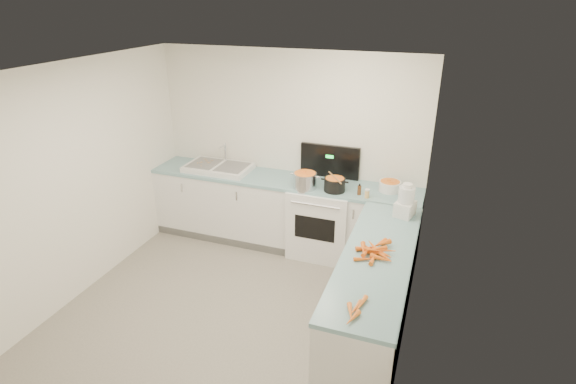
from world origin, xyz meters
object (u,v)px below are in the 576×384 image
(black_pot, at_px, (335,185))
(spice_jar, at_px, (367,194))
(sink, at_px, (219,167))
(mixing_bowl, at_px, (390,186))
(steel_pot, at_px, (305,181))
(stove, at_px, (322,219))
(food_processor, at_px, (406,202))
(extract_bottle, at_px, (359,190))

(black_pot, xyz_separation_m, spice_jar, (0.40, -0.07, -0.02))
(sink, height_order, black_pot, sink)
(mixing_bowl, bearing_deg, steel_pot, -165.46)
(stove, bearing_deg, steel_pot, -139.48)
(steel_pot, bearing_deg, black_pot, 4.72)
(sink, distance_m, spice_jar, 2.04)
(sink, relative_size, black_pot, 3.42)
(food_processor, bearing_deg, stove, 153.59)
(stove, bearing_deg, sink, 179.38)
(spice_jar, bearing_deg, steel_pot, 177.13)
(extract_bottle, height_order, spice_jar, extract_bottle)
(extract_bottle, relative_size, spice_jar, 1.22)
(stove, height_order, food_processor, stove)
(sink, xyz_separation_m, steel_pot, (1.26, -0.18, 0.05))
(steel_pot, relative_size, mixing_bowl, 1.11)
(sink, bearing_deg, extract_bottle, -4.61)
(mixing_bowl, distance_m, food_processor, 0.66)
(spice_jar, bearing_deg, stove, 161.05)
(steel_pot, relative_size, black_pot, 1.14)
(sink, xyz_separation_m, extract_bottle, (1.92, -0.16, 0.02))
(stove, distance_m, black_pot, 0.58)
(extract_bottle, distance_m, spice_jar, 0.12)
(sink, bearing_deg, mixing_bowl, 2.01)
(stove, xyz_separation_m, steel_pot, (-0.19, -0.16, 0.55))
(sink, relative_size, mixing_bowl, 3.32)
(black_pot, bearing_deg, mixing_bowl, 19.94)
(extract_bottle, bearing_deg, stove, 163.58)
(steel_pot, distance_m, spice_jar, 0.76)
(sink, height_order, extract_bottle, sink)
(steel_pot, relative_size, extract_bottle, 2.58)
(extract_bottle, bearing_deg, sink, 175.39)
(stove, bearing_deg, black_pot, -36.69)
(stove, height_order, mixing_bowl, stove)
(stove, distance_m, extract_bottle, 0.72)
(stove, height_order, black_pot, stove)
(mixing_bowl, relative_size, food_processor, 0.71)
(black_pot, xyz_separation_m, extract_bottle, (0.30, -0.01, -0.01))
(black_pot, distance_m, mixing_bowl, 0.66)
(extract_bottle, xyz_separation_m, spice_jar, (0.10, -0.06, -0.01))
(sink, distance_m, mixing_bowl, 2.24)
(black_pot, distance_m, extract_bottle, 0.30)
(stove, relative_size, mixing_bowl, 5.25)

